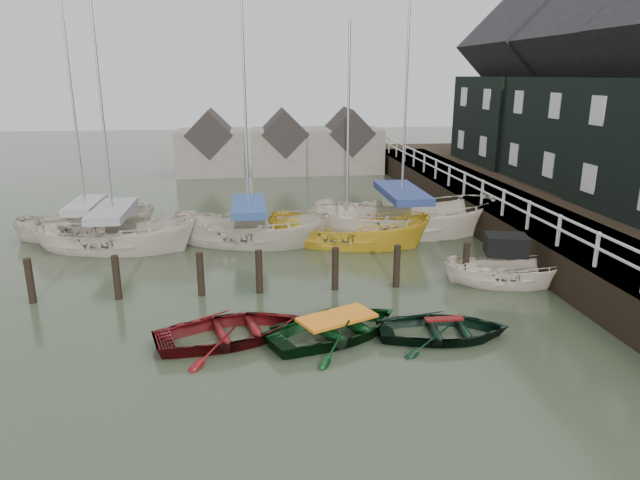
{
  "coord_description": "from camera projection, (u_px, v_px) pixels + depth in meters",
  "views": [
    {
      "loc": [
        -1.35,
        -13.89,
        6.61
      ],
      "look_at": [
        0.82,
        3.9,
        1.4
      ],
      "focal_mm": 32.0,
      "sensor_mm": 36.0,
      "label": 1
    }
  ],
  "objects": [
    {
      "name": "far_sheds",
      "position": [
        282.0,
        146.0,
        39.6
      ],
      "size": [
        14.0,
        4.08,
        4.39
      ],
      "color": "#665B51",
      "rests_on": "ground"
    },
    {
      "name": "sailboat_c",
      "position": [
        347.0,
        243.0,
        23.18
      ],
      "size": [
        7.05,
        4.56,
        9.82
      ],
      "rotation": [
        0.0,
        0.0,
        1.23
      ],
      "color": "gold",
      "rests_on": "ground"
    },
    {
      "name": "rowboat_green",
      "position": [
        337.0,
        337.0,
        14.95
      ],
      "size": [
        4.63,
        4.09,
        0.79
      ],
      "primitive_type": "imported",
      "rotation": [
        0.0,
        0.0,
        2.0
      ],
      "color": "black",
      "rests_on": "ground"
    },
    {
      "name": "sailboat_d",
      "position": [
        400.0,
        232.0,
        24.71
      ],
      "size": [
        8.27,
        4.35,
        12.83
      ],
      "rotation": [
        0.0,
        0.0,
        1.39
      ],
      "color": "beige",
      "rests_on": "ground"
    },
    {
      "name": "sailboat_e",
      "position": [
        88.0,
        234.0,
        24.34
      ],
      "size": [
        5.96,
        3.21,
        10.48
      ],
      "rotation": [
        0.0,
        0.0,
        1.77
      ],
      "color": "#BFB3A3",
      "rests_on": "ground"
    },
    {
      "name": "rowboat_dkgreen",
      "position": [
        443.0,
        337.0,
        14.92
      ],
      "size": [
        3.69,
        2.8,
        0.72
      ],
      "primitive_type": "imported",
      "rotation": [
        0.0,
        0.0,
        1.47
      ],
      "color": "black",
      "rests_on": "ground"
    },
    {
      "name": "rowboat_red",
      "position": [
        231.0,
        340.0,
        14.77
      ],
      "size": [
        4.45,
        3.69,
        0.8
      ],
      "primitive_type": "imported",
      "rotation": [
        0.0,
        0.0,
        1.85
      ],
      "color": "#580C0E",
      "rests_on": "ground"
    },
    {
      "name": "motorboat",
      "position": [
        505.0,
        281.0,
        18.65
      ],
      "size": [
        4.26,
        2.46,
        2.4
      ],
      "rotation": [
        0.0,
        0.0,
        1.32
      ],
      "color": "beige",
      "rests_on": "ground"
    },
    {
      "name": "ground",
      "position": [
        307.0,
        332.0,
        15.24
      ],
      "size": [
        120.0,
        120.0,
        0.0
      ],
      "primitive_type": "plane",
      "color": "#2A3220",
      "rests_on": "ground"
    },
    {
      "name": "sailboat_a",
      "position": [
        116.0,
        247.0,
        22.5
      ],
      "size": [
        6.99,
        3.86,
        10.94
      ],
      "rotation": [
        0.0,
        0.0,
        1.35
      ],
      "color": "beige",
      "rests_on": "ground"
    },
    {
      "name": "pier",
      "position": [
        494.0,
        211.0,
        25.68
      ],
      "size": [
        3.04,
        32.0,
        2.7
      ],
      "color": "black",
      "rests_on": "ground"
    },
    {
      "name": "sailboat_b",
      "position": [
        250.0,
        241.0,
        23.3
      ],
      "size": [
        7.09,
        4.4,
        11.15
      ],
      "rotation": [
        0.0,
        0.0,
        1.26
      ],
      "color": "beige",
      "rests_on": "ground"
    },
    {
      "name": "land_strip",
      "position": [
        606.0,
        222.0,
        26.53
      ],
      "size": [
        14.0,
        38.0,
        1.5
      ],
      "primitive_type": "cube",
      "color": "black",
      "rests_on": "ground"
    },
    {
      "name": "mooring_pilings",
      "position": [
        262.0,
        278.0,
        17.83
      ],
      "size": [
        13.72,
        0.22,
        1.8
      ],
      "color": "black",
      "rests_on": "ground"
    }
  ]
}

